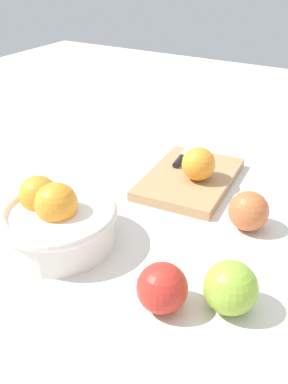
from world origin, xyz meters
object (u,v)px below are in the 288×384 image
at_px(cutting_board, 188,178).
at_px(apple_front_right, 249,211).
at_px(bowl, 56,220).
at_px(knife, 183,156).
at_px(orange_on_board, 198,164).
at_px(apple_front_left, 231,288).
at_px(apple_front_left_2, 162,288).

xyz_separation_m(cutting_board, apple_front_right, (-0.10, -0.16, 0.03)).
bearing_deg(cutting_board, apple_front_right, -121.46).
relative_size(cutting_board, apple_front_right, 3.51).
height_order(bowl, knife, bowl).
bearing_deg(bowl, orange_on_board, -22.74).
bearing_deg(knife, apple_front_left, -145.80).
height_order(orange_on_board, apple_front_left, orange_on_board).
distance_m(bowl, cutting_board, 0.31).
bearing_deg(apple_front_left_2, bowl, 78.62).
bearing_deg(knife, apple_front_left_2, -157.69).
relative_size(apple_front_left, apple_front_left_2, 1.06).
relative_size(orange_on_board, apple_front_right, 0.96).
distance_m(cutting_board, apple_front_left_2, 0.36).
height_order(cutting_board, apple_front_left_2, apple_front_left_2).
relative_size(knife, apple_front_left, 2.11).
bearing_deg(apple_front_left_2, knife, 22.31).
relative_size(bowl, apple_front_left, 2.64).
height_order(knife, apple_front_right, apple_front_right).
bearing_deg(orange_on_board, apple_front_right, -123.25).
bearing_deg(apple_front_left, knife, 34.20).
xyz_separation_m(knife, apple_front_left, (-0.36, -0.25, 0.01)).
xyz_separation_m(apple_front_right, apple_front_left_2, (-0.24, 0.04, 0.00)).
height_order(apple_front_left, apple_front_right, apple_front_left).
height_order(cutting_board, apple_front_right, apple_front_right).
bearing_deg(bowl, apple_front_right, -52.13).
bearing_deg(orange_on_board, apple_front_left, -148.25).
bearing_deg(knife, orange_on_board, -137.47).
xyz_separation_m(cutting_board, knife, (0.06, 0.04, 0.01)).
distance_m(bowl, apple_front_right, 0.32).
relative_size(cutting_board, apple_front_left, 3.31).
distance_m(cutting_board, orange_on_board, 0.05).
relative_size(orange_on_board, knife, 0.43).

